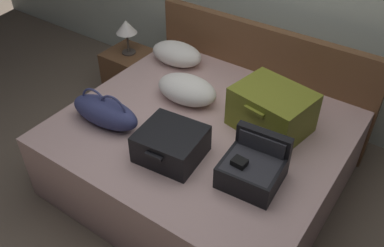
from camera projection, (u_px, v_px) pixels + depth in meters
ground_plane at (170, 212)px, 2.99m from camera, size 12.00×12.00×0.00m
bed at (202, 154)px, 3.07m from camera, size 1.91×1.69×0.55m
headboard at (260, 78)px, 3.51m from camera, size 1.95×0.08×0.95m
hard_case_large at (272, 109)px, 2.79m from camera, size 0.56×0.47×0.30m
hard_case_medium at (171, 144)px, 2.60m from camera, size 0.43×0.41×0.20m
hard_case_small at (253, 168)px, 2.43m from camera, size 0.37×0.36×0.28m
duffel_bag at (105, 112)px, 2.85m from camera, size 0.55×0.26×0.27m
pillow_near_headboard at (177, 54)px, 3.49m from camera, size 0.48×0.31×0.19m
pillow_center_head at (187, 89)px, 3.07m from camera, size 0.49×0.32×0.19m
nightstand at (131, 74)px, 4.03m from camera, size 0.44×0.40×0.46m
table_lamp at (126, 28)px, 3.73m from camera, size 0.19×0.19×0.33m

